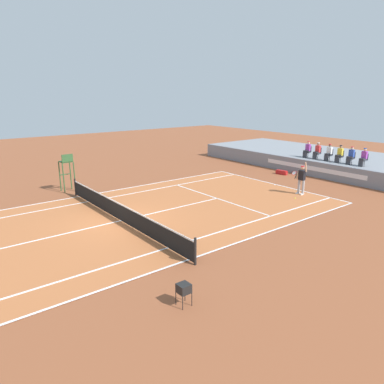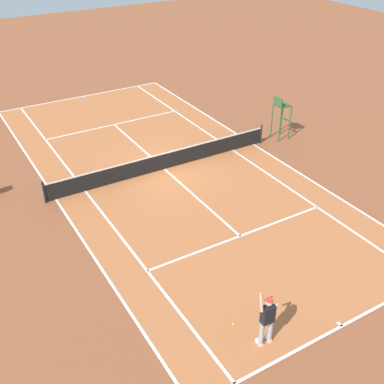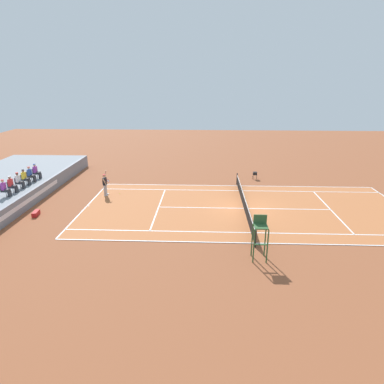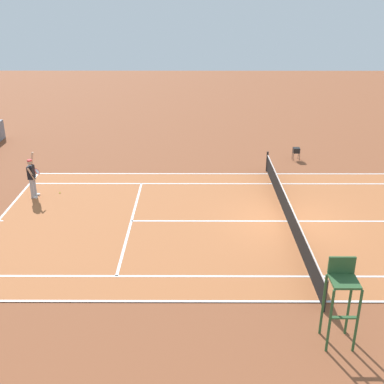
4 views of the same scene
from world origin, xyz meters
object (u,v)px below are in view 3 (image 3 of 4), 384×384
Objects in this scene: umpire_chair at (260,232)px; ball_hopper at (255,173)px; spectator_seated_1 at (12,185)px; spectator_seated_3 at (25,178)px; spectator_seated_5 at (36,171)px; spectator_seated_2 at (19,181)px; tennis_ball at (120,194)px; tennis_player at (105,184)px; equipment_bag at (36,213)px; spectator_seated_4 at (31,175)px; spectator_seated_0 at (5,189)px.

ball_hopper is (14.97, -1.88, -0.98)m from umpire_chair.
spectator_seated_3 is (1.86, 0.00, 0.00)m from spectator_seated_1.
spectator_seated_5 is at bearing 0.00° from spectator_seated_3.
spectator_seated_2 reaches higher than tennis_ball.
tennis_player is at bearing 112.02° from ball_hopper.
umpire_chair is at bearing -131.00° from tennis_player.
equipment_bag is at bearing -156.02° from spectator_seated_5.
umpire_chair is at bearing -135.01° from tennis_ball.
umpire_chair is (-10.43, -17.17, -0.23)m from spectator_seated_5.
spectator_seated_3 is at bearing 0.00° from spectator_seated_2.
spectator_seated_4 is (2.74, 0.00, 0.00)m from spectator_seated_1.
spectator_seated_2 is 1.00× the size of spectator_seated_5.
spectator_seated_4 is at bearing 0.00° from spectator_seated_0.
spectator_seated_2 is 2.68m from spectator_seated_5.
spectator_seated_5 is 0.52× the size of umpire_chair.
spectator_seated_5 reaches higher than equipment_bag.
umpire_chair is at bearing -116.67° from spectator_seated_3.
spectator_seated_3 is 1.35× the size of equipment_bag.
spectator_seated_3 reaches higher than tennis_player.
spectator_seated_3 is 18.60× the size of tennis_ball.
spectator_seated_5 is (4.56, 0.00, 0.00)m from spectator_seated_0.
spectator_seated_3 is (0.87, 0.00, 0.00)m from spectator_seated_2.
spectator_seated_1 reaches higher than ball_hopper.
spectator_seated_0 is at bearing 122.44° from tennis_player.
equipment_bag is 1.34× the size of ball_hopper.
spectator_seated_5 is at bearing 23.98° from equipment_bag.
tennis_ball is 0.07× the size of equipment_bag.
spectator_seated_3 is at bearing 63.33° from umpire_chair.
spectator_seated_1 is 1.00× the size of spectator_seated_2.
spectator_seated_2 is 18.60× the size of tennis_ball.
tennis_ball is (0.41, -1.06, -0.96)m from tennis_player.
umpire_chair is at bearing 172.83° from ball_hopper.
spectator_seated_5 reaches higher than tennis_player.
spectator_seated_2 and spectator_seated_4 have the same top height.
ball_hopper is at bearing -67.89° from tennis_ball.
spectator_seated_4 is at bearing 106.01° from ball_hopper.
ball_hopper is (5.47, -19.05, -1.22)m from spectator_seated_4.
spectator_seated_1 and spectator_seated_5 have the same top height.
spectator_seated_1 reaches higher than tennis_player.
spectator_seated_5 reaches higher than umpire_chair.
spectator_seated_5 is at bearing 103.38° from ball_hopper.
spectator_seated_2 is at bearing 110.74° from ball_hopper.
ball_hopper is at bearing -73.99° from spectator_seated_4.
spectator_seated_0 is at bearing 115.52° from ball_hopper.
spectator_seated_3 reaches higher than umpire_chair.
spectator_seated_4 is 5.07m from equipment_bag.
umpire_chair is at bearing -111.50° from spectator_seated_1.
tennis_player is 0.85× the size of umpire_chair.
tennis_ball is at bearing -85.16° from spectator_seated_4.
spectator_seated_0 reaches higher than ball_hopper.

